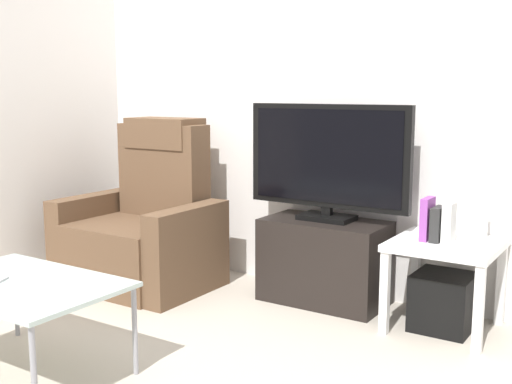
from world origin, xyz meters
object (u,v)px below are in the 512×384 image
Objects in this scene: book_leftmost at (427,219)px; game_console at (477,217)px; tv_stand at (324,261)px; recliner_armchair at (145,227)px; subwoofer_box at (443,302)px; book_middle at (438,224)px; coffee_table at (21,288)px; book_rightmost at (449,223)px; side_table at (446,256)px; television at (328,159)px.

game_console is (0.24, 0.03, 0.03)m from book_leftmost.
tv_stand is 3.24× the size of book_leftmost.
recliner_armchair is 1.94m from subwoofer_box.
coffee_table is at bearing -131.56° from book_middle.
recliner_armchair is at bearing -173.48° from book_rightmost.
game_console is 2.23m from coffee_table.
side_table is 0.22m from book_leftmost.
tv_stand is at bearing -90.00° from television.
tv_stand is 0.77m from book_middle.
recliner_armchair reaches higher than game_console.
book_leftmost reaches higher than book_middle.
book_rightmost is (0.01, -0.02, 0.18)m from side_table.
recliner_armchair is (-1.18, -0.29, 0.12)m from tv_stand.
book_rightmost is at bearing -56.13° from subwoofer_box.
book_leftmost is 0.77× the size of game_console.
book_leftmost is 0.06m from book_middle.
book_middle is 0.06m from book_rightmost.
book_rightmost is 0.23× the size of coffee_table.
side_table is at bearing 25.35° from book_middle.
coffee_table is (-0.68, -1.62, 0.15)m from tv_stand.
book_leftmost is at bearing -6.32° from tv_stand.
book_leftmost is at bearing 180.00° from book_rightmost.
television reaches higher than game_console.
coffee_table is at bearing -79.45° from recliner_armchair.
book_leftmost reaches higher than side_table.
game_console is at bearing 9.10° from book_middle.
book_leftmost reaches higher than book_rightmost.
book_leftmost is 0.25m from game_console.
television is 0.91m from game_console.
book_middle is at bearing 0.00° from book_leftmost.
television is 1.03m from subwoofer_box.
book_middle is 0.20m from game_console.
book_middle is (0.69, -0.07, 0.32)m from tv_stand.
game_console is (0.19, 0.03, 0.06)m from book_middle.
book_rightmost is (0.75, -0.07, 0.33)m from tv_stand.
side_table is 0.18m from book_middle.
book_middle is 0.20× the size of coffee_table.
recliner_armchair is 3.57× the size of subwoofer_box.
subwoofer_box is 0.44m from book_rightmost.
tv_stand is 0.82m from book_rightmost.
television is 3.46× the size of game_console.
tv_stand is 1.76m from coffee_table.
tv_stand is 0.72× the size of television.
side_table reaches higher than coffee_table.
book_leftmost is at bearing -8.01° from television.
game_console reaches higher than subwoofer_box.
television is 0.87m from side_table.
television is at bearing 174.61° from subwoofer_box.
recliner_armchair is 5.16× the size of book_rightmost.
television reaches higher than book_rightmost.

